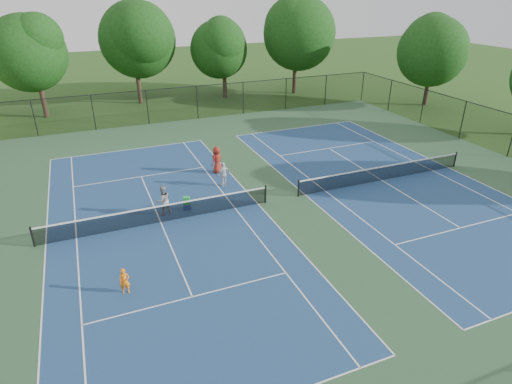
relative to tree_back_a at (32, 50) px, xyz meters
name	(u,v)px	position (x,y,z in m)	size (l,w,h in m)	color
ground	(282,199)	(13.00, -24.00, -6.04)	(140.00, 140.00, 0.00)	#234716
court_pad	(282,199)	(13.00, -24.00, -6.03)	(36.00, 36.00, 0.01)	#305534
tennis_court_left	(161,221)	(6.00, -24.00, -5.94)	(12.00, 23.83, 1.07)	navy
tennis_court_right	(382,179)	(20.00, -24.00, -5.94)	(12.00, 23.83, 1.07)	navy
perimeter_fence	(283,174)	(13.00, -24.00, -4.44)	(36.08, 36.08, 3.02)	black
tree_back_a	(32,50)	(0.00, 0.00, 0.00)	(6.80, 6.80, 9.15)	#2D2116
tree_back_b	(133,37)	(9.00, 2.00, 0.56)	(7.60, 7.60, 10.03)	#2D2116
tree_back_c	(223,45)	(18.00, 1.00, -0.56)	(6.00, 6.00, 8.40)	#2D2116
tree_back_d	(296,30)	(26.00, 0.00, 0.79)	(7.80, 7.80, 10.37)	#2D2116
tree_side_e	(434,46)	(36.00, -10.00, -0.23)	(6.60, 6.60, 8.87)	#2D2116
child_player	(125,281)	(3.62, -29.12, -5.47)	(0.41, 0.27, 1.13)	orange
instructor	(163,200)	(6.37, -23.18, -5.20)	(0.81, 0.63, 1.67)	#9B9A9D
bystander_a	(224,174)	(10.52, -20.88, -5.27)	(0.90, 0.37, 1.53)	silver
bystander_c	(217,160)	(10.78, -18.78, -5.15)	(0.87, 0.57, 1.78)	maroon
ball_crate	(187,207)	(7.64, -23.12, -5.87)	(0.40, 0.28, 0.33)	navy
ball_hopper	(187,201)	(7.64, -23.12, -5.49)	(0.34, 0.27, 0.43)	green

